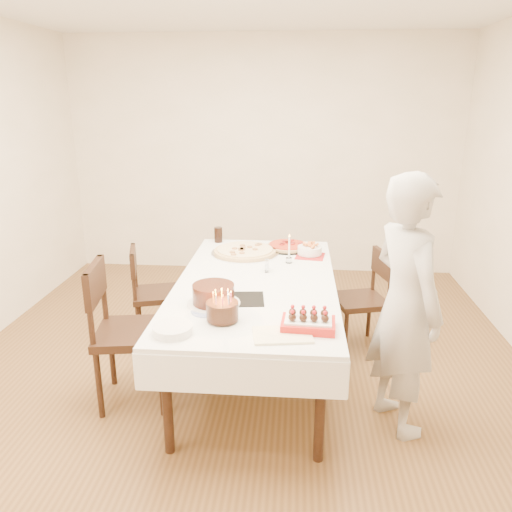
# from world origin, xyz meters

# --- Properties ---
(floor) EXTENTS (5.00, 5.00, 0.00)m
(floor) POSITION_xyz_m (0.00, 0.00, 0.00)
(floor) COLOR brown
(floor) RESTS_ON ground
(wall_back) EXTENTS (4.50, 0.04, 2.70)m
(wall_back) POSITION_xyz_m (0.00, 2.50, 1.35)
(wall_back) COLOR white
(wall_back) RESTS_ON floor
(wall_front) EXTENTS (4.50, 0.04, 2.70)m
(wall_front) POSITION_xyz_m (0.00, -2.50, 1.35)
(wall_front) COLOR white
(wall_front) RESTS_ON floor
(dining_table) EXTENTS (1.64, 2.36, 0.75)m
(dining_table) POSITION_xyz_m (0.11, 0.05, 0.38)
(dining_table) COLOR white
(dining_table) RESTS_ON floor
(chair_right_savory) EXTENTS (0.53, 0.53, 0.85)m
(chair_right_savory) POSITION_xyz_m (0.93, 0.53, 0.42)
(chair_right_savory) COLOR black
(chair_right_savory) RESTS_ON floor
(chair_left_savory) EXTENTS (0.53, 0.53, 0.84)m
(chair_left_savory) POSITION_xyz_m (-0.77, 0.54, 0.42)
(chair_left_savory) COLOR black
(chair_left_savory) RESTS_ON floor
(chair_left_dessert) EXTENTS (0.59, 0.59, 1.01)m
(chair_left_dessert) POSITION_xyz_m (-0.69, -0.36, 0.51)
(chair_left_dessert) COLOR black
(chair_left_dessert) RESTS_ON floor
(person) EXTENTS (0.59, 0.70, 1.63)m
(person) POSITION_xyz_m (1.06, -0.48, 0.82)
(person) COLOR beige
(person) RESTS_ON floor
(pizza_white) EXTENTS (0.58, 0.58, 0.04)m
(pizza_white) POSITION_xyz_m (-0.03, 0.70, 0.77)
(pizza_white) COLOR beige
(pizza_white) RESTS_ON dining_table
(pizza_pepperoni) EXTENTS (0.49, 0.49, 0.04)m
(pizza_pepperoni) POSITION_xyz_m (0.32, 0.88, 0.77)
(pizza_pepperoni) COLOR red
(pizza_pepperoni) RESTS_ON dining_table
(red_placemat) EXTENTS (0.26, 0.26, 0.01)m
(red_placemat) POSITION_xyz_m (0.52, 0.67, 0.75)
(red_placemat) COLOR #B21E1E
(red_placemat) RESTS_ON dining_table
(pasta_bowl) EXTENTS (0.22, 0.22, 0.07)m
(pasta_bowl) POSITION_xyz_m (0.51, 0.71, 0.79)
(pasta_bowl) COLOR white
(pasta_bowl) RESTS_ON dining_table
(taper_candle) EXTENTS (0.06, 0.06, 0.24)m
(taper_candle) POSITION_xyz_m (0.34, 0.48, 0.87)
(taper_candle) COLOR white
(taper_candle) RESTS_ON dining_table
(shaker_pair) EXTENTS (0.11, 0.11, 0.09)m
(shaker_pair) POSITION_xyz_m (0.18, 0.24, 0.80)
(shaker_pair) COLOR white
(shaker_pair) RESTS_ON dining_table
(cola_glass) EXTENTS (0.10, 0.10, 0.14)m
(cola_glass) POSITION_xyz_m (-0.31, 1.03, 0.82)
(cola_glass) COLOR black
(cola_glass) RESTS_ON dining_table
(layer_cake) EXTENTS (0.39, 0.39, 0.13)m
(layer_cake) POSITION_xyz_m (-0.12, -0.39, 0.82)
(layer_cake) COLOR #35160D
(layer_cake) RESTS_ON dining_table
(cake_board) EXTENTS (0.28, 0.28, 0.01)m
(cake_board) POSITION_xyz_m (0.06, -0.30, 0.75)
(cake_board) COLOR black
(cake_board) RESTS_ON dining_table
(birthday_cake) EXTENTS (0.23, 0.23, 0.17)m
(birthday_cake) POSITION_xyz_m (-0.03, -0.64, 0.85)
(birthday_cake) COLOR #36180E
(birthday_cake) RESTS_ON dining_table
(strawberry_box) EXTENTS (0.32, 0.22, 0.08)m
(strawberry_box) POSITION_xyz_m (0.48, -0.70, 0.79)
(strawberry_box) COLOR red
(strawberry_box) RESTS_ON dining_table
(box_lid) EXTENTS (0.36, 0.26, 0.03)m
(box_lid) POSITION_xyz_m (0.33, -0.81, 0.75)
(box_lid) COLOR beige
(box_lid) RESTS_ON dining_table
(plate_stack) EXTENTS (0.30, 0.30, 0.05)m
(plate_stack) POSITION_xyz_m (-0.29, -0.82, 0.77)
(plate_stack) COLOR white
(plate_stack) RESTS_ON dining_table
(china_plate) EXTENTS (0.21, 0.21, 0.01)m
(china_plate) POSITION_xyz_m (-0.15, -0.51, 0.75)
(china_plate) COLOR white
(china_plate) RESTS_ON dining_table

